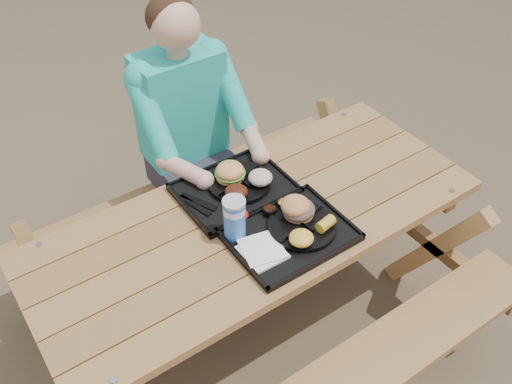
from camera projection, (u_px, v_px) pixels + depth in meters
ground at (256, 328)px, 2.74m from camera, size 60.00×60.00×0.00m
picnic_table at (256, 278)px, 2.48m from camera, size 1.80×1.49×0.75m
tray_near at (289, 235)px, 2.15m from camera, size 0.45×0.35×0.02m
tray_far at (235, 190)px, 2.33m from camera, size 0.45×0.35×0.02m
plate_near at (302, 226)px, 2.15m from camera, size 0.26×0.26×0.02m
plate_far at (239, 182)px, 2.34m from camera, size 0.26×0.26×0.02m
napkin_stack at (261, 252)px, 2.06m from camera, size 0.15×0.15×0.02m
soda_cup at (234, 219)px, 2.08m from camera, size 0.08×0.08×0.16m
condiment_bbq at (270, 211)px, 2.21m from camera, size 0.05×0.05×0.03m
condiment_mustard at (284, 205)px, 2.23m from camera, size 0.05×0.05×0.03m
sandwich at (299, 203)px, 2.14m from camera, size 0.12×0.12×0.12m
mac_cheese at (301, 238)px, 2.06m from camera, size 0.09×0.09×0.05m
corn_cob at (326, 224)px, 2.12m from camera, size 0.09×0.09×0.04m
cutlery_far at (199, 202)px, 2.26m from camera, size 0.10×0.16×0.01m
burger at (230, 168)px, 2.31m from camera, size 0.12×0.12×0.11m
baked_beans at (236, 192)px, 2.25m from camera, size 0.09×0.09×0.04m
potato_salad at (260, 177)px, 2.30m from camera, size 0.10×0.10×0.05m
diner at (187, 147)px, 2.75m from camera, size 0.48×0.84×1.28m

